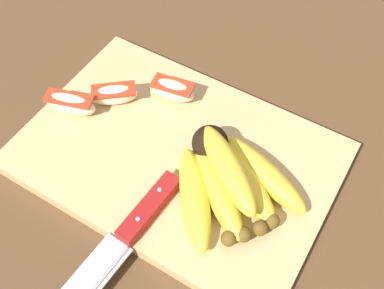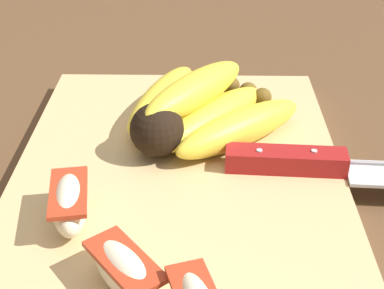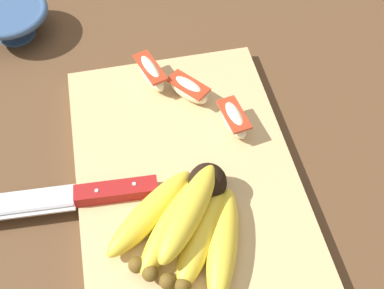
{
  "view_description": "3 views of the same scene",
  "coord_description": "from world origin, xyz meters",
  "px_view_note": "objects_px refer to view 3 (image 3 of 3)",
  "views": [
    {
      "loc": [
        0.18,
        -0.28,
        0.52
      ],
      "look_at": [
        0.01,
        -0.0,
        0.06
      ],
      "focal_mm": 43.87,
      "sensor_mm": 36.0,
      "label": 1
    },
    {
      "loc": [
        -0.39,
        -0.02,
        0.29
      ],
      "look_at": [
        -0.0,
        -0.01,
        0.05
      ],
      "focal_mm": 52.72,
      "sensor_mm": 36.0,
      "label": 2
    },
    {
      "loc": [
        0.3,
        -0.06,
        0.53
      ],
      "look_at": [
        -0.03,
        0.01,
        0.05
      ],
      "focal_mm": 44.15,
      "sensor_mm": 36.0,
      "label": 3
    }
  ],
  "objects_px": {
    "apple_wedge_far": "(151,73)",
    "ceramic_bowl": "(11,20)",
    "chefs_knife": "(76,195)",
    "apple_wedge_near": "(233,119)",
    "banana_bunch": "(188,221)",
    "apple_wedge_middle": "(188,89)"
  },
  "relations": [
    {
      "from": "banana_bunch",
      "to": "chefs_knife",
      "type": "distance_m",
      "value": 0.14
    },
    {
      "from": "chefs_knife",
      "to": "ceramic_bowl",
      "type": "distance_m",
      "value": 0.35
    },
    {
      "from": "apple_wedge_far",
      "to": "ceramic_bowl",
      "type": "height_order",
      "value": "apple_wedge_far"
    },
    {
      "from": "apple_wedge_near",
      "to": "banana_bunch",
      "type": "bearing_deg",
      "value": -33.41
    },
    {
      "from": "chefs_knife",
      "to": "apple_wedge_middle",
      "type": "xyz_separation_m",
      "value": [
        -0.13,
        0.17,
        0.01
      ]
    },
    {
      "from": "chefs_knife",
      "to": "apple_wedge_near",
      "type": "bearing_deg",
      "value": 107.17
    },
    {
      "from": "apple_wedge_far",
      "to": "banana_bunch",
      "type": "bearing_deg",
      "value": 1.34
    },
    {
      "from": "banana_bunch",
      "to": "apple_wedge_far",
      "type": "height_order",
      "value": "banana_bunch"
    },
    {
      "from": "apple_wedge_middle",
      "to": "ceramic_bowl",
      "type": "relative_size",
      "value": 0.54
    },
    {
      "from": "apple_wedge_middle",
      "to": "apple_wedge_far",
      "type": "bearing_deg",
      "value": -129.61
    },
    {
      "from": "apple_wedge_far",
      "to": "apple_wedge_near",
      "type": "bearing_deg",
      "value": 42.14
    },
    {
      "from": "chefs_knife",
      "to": "apple_wedge_middle",
      "type": "bearing_deg",
      "value": 128.45
    },
    {
      "from": "apple_wedge_near",
      "to": "ceramic_bowl",
      "type": "relative_size",
      "value": 0.54
    },
    {
      "from": "apple_wedge_middle",
      "to": "ceramic_bowl",
      "type": "height_order",
      "value": "same"
    },
    {
      "from": "apple_wedge_far",
      "to": "ceramic_bowl",
      "type": "relative_size",
      "value": 0.61
    },
    {
      "from": "banana_bunch",
      "to": "apple_wedge_middle",
      "type": "relative_size",
      "value": 2.76
    },
    {
      "from": "chefs_knife",
      "to": "ceramic_bowl",
      "type": "xyz_separation_m",
      "value": [
        -0.34,
        -0.08,
        0.0
      ]
    },
    {
      "from": "banana_bunch",
      "to": "apple_wedge_near",
      "type": "bearing_deg",
      "value": 146.59
    },
    {
      "from": "apple_wedge_near",
      "to": "apple_wedge_middle",
      "type": "xyz_separation_m",
      "value": [
        -0.07,
        -0.05,
        -0.0
      ]
    },
    {
      "from": "apple_wedge_near",
      "to": "apple_wedge_middle",
      "type": "bearing_deg",
      "value": -144.0
    },
    {
      "from": "banana_bunch",
      "to": "ceramic_bowl",
      "type": "relative_size",
      "value": 1.5
    },
    {
      "from": "ceramic_bowl",
      "to": "banana_bunch",
      "type": "bearing_deg",
      "value": 26.54
    }
  ]
}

